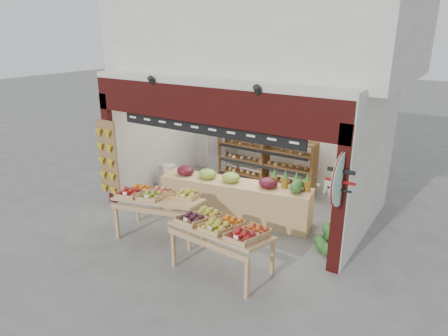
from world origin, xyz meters
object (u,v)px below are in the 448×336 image
Objects in this scene: cardboard_stack at (175,180)px; watermelon_pile at (331,242)px; display_table_right at (222,228)px; display_table_left at (155,197)px; refrigerator at (222,149)px; mid_counter at (234,198)px; back_shelving at (266,150)px.

watermelon_pile is at bearing -10.28° from cardboard_stack.
display_table_right is (3.13, -2.50, 0.59)m from cardboard_stack.
display_table_left is 1.92m from display_table_right.
watermelon_pile is at bearing 21.76° from display_table_left.
refrigerator is 4.75m from display_table_right.
mid_counter is at bearing 57.44° from display_table_left.
watermelon_pile is at bearing -39.76° from back_shelving.
display_table_left reaches higher than display_table_right.
cardboard_stack is at bearing -147.51° from back_shelving.
display_table_right is 2.59× the size of watermelon_pile.
cardboard_stack is at bearing 169.72° from watermelon_pile.
cardboard_stack is at bearing -107.10° from refrigerator.
cardboard_stack is 0.28× the size of mid_counter.
display_table_left is at bearing 168.14° from display_table_right.
cardboard_stack is 1.45× the size of watermelon_pile.
back_shelving is 3.95m from display_table_right.
back_shelving is 1.64× the size of refrigerator.
cardboard_stack is at bearing 120.81° from display_table_left.
cardboard_stack is 0.56× the size of display_table_right.
display_table_left is at bearing -75.67° from refrigerator.
refrigerator is at bearing 101.56° from display_table_left.
refrigerator is 0.97× the size of display_table_right.
mid_counter is at bearing 115.94° from display_table_right.
back_shelving is at bearing 32.49° from cardboard_stack.
refrigerator is at bearing 70.13° from cardboard_stack.
back_shelving reaches higher than refrigerator.
back_shelving reaches higher than display_table_right.
mid_counter is 2.31m from watermelon_pile.
display_table_left is 1.09× the size of display_table_right.
back_shelving is 2.83× the size of cardboard_stack.
back_shelving is at bearing -4.69° from refrigerator.
mid_counter reaches higher than watermelon_pile.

